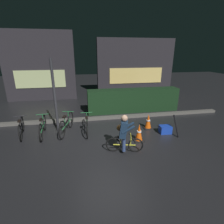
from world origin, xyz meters
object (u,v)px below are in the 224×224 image
object	(u,v)px
blue_crate	(165,129)
closed_umbrella	(176,126)
parked_bike_left_mid	(43,127)
traffic_cone_near	(139,133)
traffic_cone_far	(148,122)
parked_bike_leftmost	(21,128)
street_post	(55,97)
cyclist	(124,133)
parked_bike_center_right	(87,124)
parked_bike_center_left	(67,124)

from	to	relation	value
blue_crate	closed_umbrella	xyz separation A→B (m)	(0.29, -0.25, 0.24)
parked_bike_left_mid	traffic_cone_near	world-z (taller)	parked_bike_left_mid
traffic_cone_far	blue_crate	world-z (taller)	traffic_cone_far
parked_bike_leftmost	closed_umbrella	size ratio (longest dim) A/B	1.77
street_post	traffic_cone_far	distance (m)	3.83
cyclist	street_post	bearing A→B (deg)	153.10
parked_bike_left_mid	traffic_cone_far	xyz separation A→B (m)	(4.17, -0.13, -0.04)
traffic_cone_near	cyclist	distance (m)	0.97
parked_bike_left_mid	street_post	bearing A→B (deg)	-70.84
traffic_cone_near	cyclist	size ratio (longest dim) A/B	0.51
traffic_cone_far	cyclist	bearing A→B (deg)	-132.99
cyclist	blue_crate	bearing A→B (deg)	40.50
street_post	parked_bike_center_right	size ratio (longest dim) A/B	1.75
parked_bike_leftmost	closed_umbrella	bearing A→B (deg)	-111.94
traffic_cone_far	cyclist	xyz separation A→B (m)	(-1.43, -1.53, 0.33)
parked_bike_left_mid	parked_bike_center_right	world-z (taller)	parked_bike_left_mid
blue_crate	parked_bike_center_right	bearing A→B (deg)	168.28
street_post	traffic_cone_far	size ratio (longest dim) A/B	4.55
cyclist	closed_umbrella	bearing A→B (deg)	31.79
parked_bike_center_right	traffic_cone_near	bearing A→B (deg)	-117.50
parked_bike_left_mid	cyclist	xyz separation A→B (m)	(2.74, -1.66, 0.29)
parked_bike_center_left	traffic_cone_near	xyz separation A→B (m)	(2.57, -1.15, -0.05)
traffic_cone_far	street_post	bearing A→B (deg)	174.54
traffic_cone_far	blue_crate	bearing A→B (deg)	-48.14
street_post	closed_umbrella	bearing A→B (deg)	-14.57
traffic_cone_near	cyclist	bearing A→B (deg)	-140.51
parked_bike_left_mid	blue_crate	distance (m)	4.72
parked_bike_center_right	blue_crate	world-z (taller)	parked_bike_center_right
street_post	traffic_cone_far	world-z (taller)	street_post
traffic_cone_near	traffic_cone_far	distance (m)	1.20
traffic_cone_far	parked_bike_center_right	bearing A→B (deg)	178.37
parked_bike_left_mid	parked_bike_leftmost	bearing A→B (deg)	78.82
street_post	cyclist	xyz separation A→B (m)	(2.22, -1.88, -0.78)
traffic_cone_far	closed_umbrella	world-z (taller)	closed_umbrella
parked_bike_left_mid	parked_bike_center_right	xyz separation A→B (m)	(1.66, -0.06, -0.00)
street_post	parked_bike_center_left	size ratio (longest dim) A/B	1.69
parked_bike_left_mid	cyclist	bearing A→B (deg)	-124.90
parked_bike_left_mid	closed_umbrella	distance (m)	5.04
parked_bike_center_right	blue_crate	bearing A→B (deg)	-99.41
parked_bike_center_right	traffic_cone_far	world-z (taller)	parked_bike_center_right
parked_bike_center_right	cyclist	size ratio (longest dim) A/B	1.29
closed_umbrella	cyclist	bearing A→B (deg)	99.39
street_post	cyclist	distance (m)	3.01
traffic_cone_far	traffic_cone_near	bearing A→B (deg)	-127.24
street_post	parked_bike_leftmost	world-z (taller)	street_post
blue_crate	cyclist	xyz separation A→B (m)	(-1.92, -0.98, 0.48)
parked_bike_center_left	traffic_cone_far	world-z (taller)	parked_bike_center_left
parked_bike_center_right	blue_crate	distance (m)	3.07
parked_bike_leftmost	cyclist	xyz separation A→B (m)	(3.53, -1.77, 0.31)
traffic_cone_near	street_post	bearing A→B (deg)	156.02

